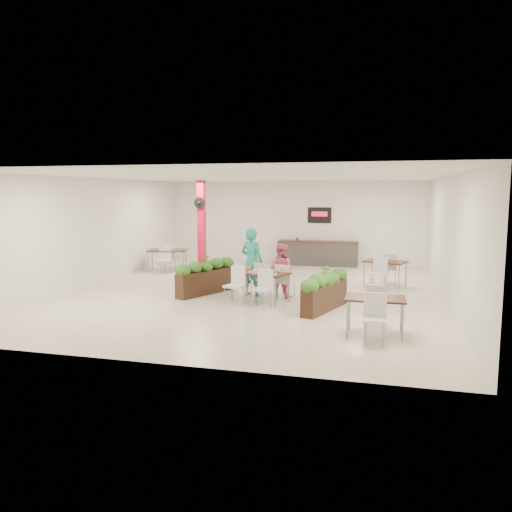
{
  "coord_description": "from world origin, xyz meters",
  "views": [
    {
      "loc": [
        3.43,
        -13.19,
        2.78
      ],
      "look_at": [
        0.16,
        -0.53,
        1.1
      ],
      "focal_mm": 35.0,
      "sensor_mm": 36.0,
      "label": 1
    }
  ],
  "objects_px": {
    "service_counter": "(318,253)",
    "planter_right": "(325,289)",
    "red_column": "(201,224)",
    "planter_left": "(206,275)",
    "side_table_b": "(385,265)",
    "main_table": "(260,277)",
    "diner_man": "(252,262)",
    "diner_woman": "(281,270)",
    "side_table_c": "(375,304)",
    "side_table_a": "(167,253)"
  },
  "relations": [
    {
      "from": "red_column",
      "to": "service_counter",
      "type": "relative_size",
      "value": 1.07
    },
    {
      "from": "red_column",
      "to": "side_table_c",
      "type": "relative_size",
      "value": 1.97
    },
    {
      "from": "service_counter",
      "to": "planter_left",
      "type": "xyz_separation_m",
      "value": [
        -2.27,
        -6.15,
        0.03
      ]
    },
    {
      "from": "main_table",
      "to": "diner_man",
      "type": "height_order",
      "value": "diner_man"
    },
    {
      "from": "diner_man",
      "to": "side_table_b",
      "type": "xyz_separation_m",
      "value": [
        3.49,
        2.35,
        -0.29
      ]
    },
    {
      "from": "red_column",
      "to": "main_table",
      "type": "height_order",
      "value": "red_column"
    },
    {
      "from": "side_table_a",
      "to": "side_table_c",
      "type": "relative_size",
      "value": 1.03
    },
    {
      "from": "main_table",
      "to": "diner_woman",
      "type": "distance_m",
      "value": 0.77
    },
    {
      "from": "planter_left",
      "to": "side_table_b",
      "type": "height_order",
      "value": "planter_left"
    },
    {
      "from": "diner_man",
      "to": "diner_woman",
      "type": "distance_m",
      "value": 0.82
    },
    {
      "from": "diner_man",
      "to": "side_table_a",
      "type": "xyz_separation_m",
      "value": [
        -4.01,
        3.39,
        -0.27
      ]
    },
    {
      "from": "service_counter",
      "to": "side_table_b",
      "type": "xyz_separation_m",
      "value": [
        2.49,
        -3.69,
        0.14
      ]
    },
    {
      "from": "diner_man",
      "to": "diner_woman",
      "type": "xyz_separation_m",
      "value": [
        0.8,
        0.0,
        -0.2
      ]
    },
    {
      "from": "side_table_a",
      "to": "side_table_b",
      "type": "xyz_separation_m",
      "value": [
        7.5,
        -1.04,
        -0.01
      ]
    },
    {
      "from": "side_table_a",
      "to": "side_table_b",
      "type": "height_order",
      "value": "same"
    },
    {
      "from": "main_table",
      "to": "planter_right",
      "type": "distance_m",
      "value": 1.82
    },
    {
      "from": "side_table_b",
      "to": "planter_left",
      "type": "bearing_deg",
      "value": -133.17
    },
    {
      "from": "main_table",
      "to": "side_table_c",
      "type": "bearing_deg",
      "value": -39.27
    },
    {
      "from": "service_counter",
      "to": "planter_right",
      "type": "distance_m",
      "value": 7.35
    },
    {
      "from": "planter_right",
      "to": "diner_woman",
      "type": "bearing_deg",
      "value": 137.04
    },
    {
      "from": "diner_woman",
      "to": "service_counter",
      "type": "bearing_deg",
      "value": -73.93
    },
    {
      "from": "diner_man",
      "to": "planter_left",
      "type": "bearing_deg",
      "value": 23.11
    },
    {
      "from": "diner_man",
      "to": "planter_right",
      "type": "distance_m",
      "value": 2.48
    },
    {
      "from": "diner_woman",
      "to": "side_table_c",
      "type": "xyz_separation_m",
      "value": [
        2.5,
        -3.03,
        -0.1
      ]
    },
    {
      "from": "diner_woman",
      "to": "planter_left",
      "type": "height_order",
      "value": "diner_woman"
    },
    {
      "from": "service_counter",
      "to": "red_column",
      "type": "bearing_deg",
      "value": -155.0
    },
    {
      "from": "planter_left",
      "to": "side_table_c",
      "type": "distance_m",
      "value": 5.42
    },
    {
      "from": "side_table_a",
      "to": "side_table_c",
      "type": "bearing_deg",
      "value": -56.97
    },
    {
      "from": "diner_woman",
      "to": "planter_left",
      "type": "xyz_separation_m",
      "value": [
        -2.07,
        -0.12,
        -0.19
      ]
    },
    {
      "from": "main_table",
      "to": "planter_right",
      "type": "height_order",
      "value": "planter_right"
    },
    {
      "from": "side_table_b",
      "to": "diner_man",
      "type": "bearing_deg",
      "value": -126.57
    },
    {
      "from": "side_table_b",
      "to": "side_table_a",
      "type": "bearing_deg",
      "value": -168.43
    },
    {
      "from": "planter_right",
      "to": "side_table_c",
      "type": "height_order",
      "value": "planter_right"
    },
    {
      "from": "main_table",
      "to": "side_table_b",
      "type": "distance_m",
      "value": 4.31
    },
    {
      "from": "red_column",
      "to": "side_table_b",
      "type": "distance_m",
      "value": 6.82
    },
    {
      "from": "red_column",
      "to": "planter_right",
      "type": "bearing_deg",
      "value": -46.52
    },
    {
      "from": "diner_man",
      "to": "side_table_c",
      "type": "height_order",
      "value": "diner_man"
    },
    {
      "from": "diner_woman",
      "to": "planter_left",
      "type": "bearing_deg",
      "value": 21.12
    },
    {
      "from": "diner_woman",
      "to": "side_table_a",
      "type": "height_order",
      "value": "diner_woman"
    },
    {
      "from": "side_table_c",
      "to": "side_table_a",
      "type": "bearing_deg",
      "value": 138.29
    },
    {
      "from": "service_counter",
      "to": "side_table_c",
      "type": "relative_size",
      "value": 1.85
    },
    {
      "from": "service_counter",
      "to": "main_table",
      "type": "xyz_separation_m",
      "value": [
        -0.61,
        -6.69,
        0.14
      ]
    },
    {
      "from": "diner_man",
      "to": "planter_left",
      "type": "height_order",
      "value": "diner_man"
    },
    {
      "from": "main_table",
      "to": "planter_left",
      "type": "bearing_deg",
      "value": 162.15
    },
    {
      "from": "diner_woman",
      "to": "side_table_c",
      "type": "distance_m",
      "value": 3.93
    },
    {
      "from": "red_column",
      "to": "service_counter",
      "type": "xyz_separation_m",
      "value": [
        4.0,
        1.86,
        -1.15
      ]
    },
    {
      "from": "diner_man",
      "to": "planter_right",
      "type": "bearing_deg",
      "value": 167.86
    },
    {
      "from": "main_table",
      "to": "service_counter",
      "type": "bearing_deg",
      "value": 84.83
    },
    {
      "from": "main_table",
      "to": "planter_left",
      "type": "height_order",
      "value": "planter_left"
    },
    {
      "from": "diner_man",
      "to": "side_table_b",
      "type": "height_order",
      "value": "diner_man"
    }
  ]
}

